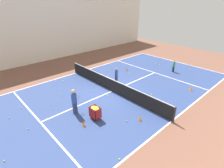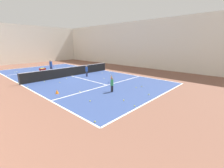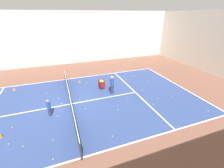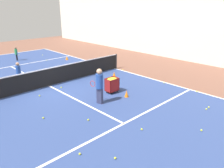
{
  "view_description": "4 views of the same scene",
  "coord_description": "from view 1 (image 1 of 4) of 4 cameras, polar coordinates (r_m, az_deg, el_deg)",
  "views": [
    {
      "loc": [
        -8.81,
        8.17,
        6.39
      ],
      "look_at": [
        0.0,
        0.0,
        0.62
      ],
      "focal_mm": 28.0,
      "sensor_mm": 36.0,
      "label": 1
    },
    {
      "loc": [
        -8.96,
        -14.57,
        3.49
      ],
      "look_at": [
        -1.09,
        -7.24,
        0.61
      ],
      "focal_mm": 24.0,
      "sensor_mm": 36.0,
      "label": 2
    },
    {
      "loc": [
        10.41,
        -0.33,
        6.39
      ],
      "look_at": [
        -0.55,
        3.65,
        0.9
      ],
      "focal_mm": 24.0,
      "sensor_mm": 36.0,
      "label": 3
    },
    {
      "loc": [
        5.35,
        10.6,
        4.23
      ],
      "look_at": [
        -1.86,
        3.08,
        0.46
      ],
      "focal_mm": 35.0,
      "sensor_mm": 36.0,
      "label": 4
    }
  ],
  "objects": [
    {
      "name": "tennis_net",
      "position": [
        13.37,
        0.0,
        -0.33
      ],
      "size": [
        10.56,
        0.1,
        1.03
      ],
      "color": "#2D2D33",
      "rests_on": "ground"
    },
    {
      "name": "tennis_ball_3",
      "position": [
        9.6,
        -31.73,
        -20.59
      ],
      "size": [
        0.07,
        0.07,
        0.07
      ],
      "primitive_type": "sphere",
      "color": "yellow",
      "rests_on": "ground"
    },
    {
      "name": "tennis_ball_11",
      "position": [
        19.59,
        24.01,
        4.45
      ],
      "size": [
        0.07,
        0.07,
        0.07
      ],
      "primitive_type": "sphere",
      "color": "yellow",
      "rests_on": "ground"
    },
    {
      "name": "tennis_ball_36",
      "position": [
        10.43,
        4.72,
        -11.95
      ],
      "size": [
        0.07,
        0.07,
        0.07
      ],
      "primitive_type": "sphere",
      "color": "yellow",
      "rests_on": "ground"
    },
    {
      "name": "tennis_ball_35",
      "position": [
        20.94,
        19.61,
        6.48
      ],
      "size": [
        0.07,
        0.07,
        0.07
      ],
      "primitive_type": "sphere",
      "color": "yellow",
      "rests_on": "ground"
    },
    {
      "name": "line_service_near",
      "position": [
        17.61,
        13.7,
        3.63
      ],
      "size": [
        10.26,
        0.1,
        0.0
      ],
      "primitive_type": "cube",
      "color": "white",
      "rests_on": "ground"
    },
    {
      "name": "tennis_ball_25",
      "position": [
        13.45,
        12.78,
        -3.22
      ],
      "size": [
        0.07,
        0.07,
        0.07
      ],
      "primitive_type": "sphere",
      "color": "yellow",
      "rests_on": "ground"
    },
    {
      "name": "tennis_ball_24",
      "position": [
        16.78,
        -4.92,
        3.31
      ],
      "size": [
        0.07,
        0.07,
        0.07
      ],
      "primitive_type": "sphere",
      "color": "yellow",
      "rests_on": "ground"
    },
    {
      "name": "tennis_ball_26",
      "position": [
        20.37,
        14.06,
        6.7
      ],
      "size": [
        0.07,
        0.07,
        0.07
      ],
      "primitive_type": "sphere",
      "color": "yellow",
      "rests_on": "ground"
    },
    {
      "name": "tennis_ball_1",
      "position": [
        12.97,
        -27.59,
        -6.94
      ],
      "size": [
        0.07,
        0.07,
        0.07
      ],
      "primitive_type": "sphere",
      "color": "yellow",
      "rests_on": "ground"
    },
    {
      "name": "tennis_ball_5",
      "position": [
        12.31,
        -30.55,
        -9.46
      ],
      "size": [
        0.07,
        0.07,
        0.07
      ],
      "primitive_type": "sphere",
      "color": "yellow",
      "rests_on": "ground"
    },
    {
      "name": "tennis_ball_30",
      "position": [
        10.45,
        17.16,
        -13.13
      ],
      "size": [
        0.07,
        0.07,
        0.07
      ],
      "primitive_type": "sphere",
      "color": "yellow",
      "rests_on": "ground"
    },
    {
      "name": "tennis_ball_29",
      "position": [
        16.25,
        21.5,
        0.76
      ],
      "size": [
        0.07,
        0.07,
        0.07
      ],
      "primitive_type": "sphere",
      "color": "yellow",
      "rests_on": "ground"
    },
    {
      "name": "tennis_ball_27",
      "position": [
        16.95,
        5.48,
        3.52
      ],
      "size": [
        0.07,
        0.07,
        0.07
      ],
      "primitive_type": "sphere",
      "color": "yellow",
      "rests_on": "ground"
    },
    {
      "name": "tennis_ball_4",
      "position": [
        17.6,
        -0.85,
        4.49
      ],
      "size": [
        0.07,
        0.07,
        0.07
      ],
      "primitive_type": "sphere",
      "color": "yellow",
      "rests_on": "ground"
    },
    {
      "name": "tennis_ball_20",
      "position": [
        8.43,
        2.46,
        -23.28
      ],
      "size": [
        0.07,
        0.07,
        0.07
      ],
      "primitive_type": "sphere",
      "color": "yellow",
      "rests_on": "ground"
    },
    {
      "name": "tennis_ball_2",
      "position": [
        15.89,
        -15.87,
        1.05
      ],
      "size": [
        0.07,
        0.07,
        0.07
      ],
      "primitive_type": "sphere",
      "color": "yellow",
      "rests_on": "ground"
    },
    {
      "name": "tennis_ball_22",
      "position": [
        12.1,
        -18.97,
        -7.61
      ],
      "size": [
        0.07,
        0.07,
        0.07
      ],
      "primitive_type": "sphere",
      "color": "yellow",
      "rests_on": "ground"
    },
    {
      "name": "line_sideline_left",
      "position": [
        11.0,
        18.88,
        -11.44
      ],
      "size": [
        0.1,
        20.63,
        0.0
      ],
      "primitive_type": "cube",
      "color": "white",
      "rests_on": "ground"
    },
    {
      "name": "ball_cart",
      "position": [
        10.4,
        -5.55,
        -8.63
      ],
      "size": [
        0.63,
        0.46,
        0.79
      ],
      "color": "maroon",
      "rests_on": "ground"
    },
    {
      "name": "tennis_ball_18",
      "position": [
        17.79,
        1.9,
        4.72
      ],
      "size": [
        0.07,
        0.07,
        0.07
      ],
      "primitive_type": "sphere",
      "color": "yellow",
      "rests_on": "ground"
    },
    {
      "name": "line_centre_service",
      "position": [
        13.61,
        0.0,
        -2.33
      ],
      "size": [
        0.1,
        11.35,
        0.0
      ],
      "primitive_type": "cube",
      "color": "white",
      "rests_on": "ground"
    },
    {
      "name": "line_service_far",
      "position": [
        11.16,
        -22.35,
        -11.49
      ],
      "size": [
        10.26,
        0.1,
        0.0
      ],
      "primitive_type": "cube",
      "color": "white",
      "rests_on": "ground"
    },
    {
      "name": "tennis_ball_15",
      "position": [
        15.07,
        -0.6,
        0.71
      ],
      "size": [
        0.07,
        0.07,
        0.07
      ],
      "primitive_type": "sphere",
      "color": "yellow",
      "rests_on": "ground"
    },
    {
      "name": "training_cone_3",
      "position": [
        10.14,
        -9.28,
        -12.53
      ],
      "size": [
        0.19,
        0.19,
        0.35
      ],
      "primitive_type": "cone",
      "color": "orange",
      "rests_on": "ground"
    },
    {
      "name": "tennis_ball_8",
      "position": [
        17.79,
        26.41,
        1.93
      ],
      "size": [
        0.07,
        0.07,
        0.07
      ],
      "primitive_type": "sphere",
      "color": "yellow",
      "rests_on": "ground"
    },
    {
      "name": "tennis_ball_17",
      "position": [
        13.84,
        2.73,
        -1.7
      ],
      "size": [
        0.07,
        0.07,
        0.07
      ],
      "primitive_type": "sphere",
      "color": "yellow",
      "rests_on": "ground"
    },
    {
      "name": "tennis_ball_7",
      "position": [
        22.8,
        6.94,
        9.28
      ],
      "size": [
        0.07,
        0.07,
        0.07
      ],
      "primitive_type": "sphere",
      "color": "yellow",
      "rests_on": "ground"
    },
    {
      "name": "child_midcourt",
      "position": [
        14.88,
        1.42,
        3.28
      ],
      "size": [
        0.3,
        0.3,
        1.27
      ],
      "rotation": [
        0.0,
        0.0,
        1.36
      ],
      "color": "#2D3351",
      "rests_on": "ground"
    },
    {
      "name": "ground_plane",
      "position": [
        13.61,
        0.0,
        -2.35
      ],
      "size": [
        35.99,
        35.99,
        0.0
      ],
      "primitive_type": "plane",
      "color": "brown"
    },
    {
      "name": "training_cone_0",
      "position": [
        17.61,
        4.88,
        4.9
      ],
      "size": [
        0.16,
        0.16,
        0.35
      ],
      "primitive_type": "cone",
      "color": "orange",
      "rests_on": "ground"
    },
    {
      "name": "tennis_ball_0",
      "position": [
        12.05,
        12.05,
        -6.81
      ],
      "size": [
        0.07,
        0.07,
        0.07
      ],
      "primitive_type": "sphere",
      "color": "yellow",
      "rests_on": "ground"
    },
    {
      "name": "hall_enclosure_right",
      "position": [
        21.53,
        -20.96,
        16.06
      ],
      "size": [
        0.15,
        32.29,
        6.79
      ],
      "color": "silver",
      "rests_on": "ground"
    },
    {
      "name": "tennis_ball_23",
      "position": [
        19.96,
        15.17,
        6.18
      ],
      "size": [
        0.07,
        0.07,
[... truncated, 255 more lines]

